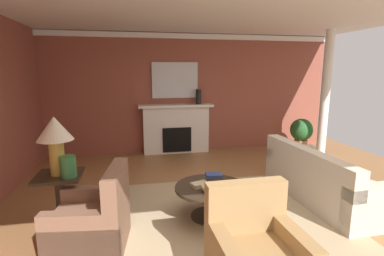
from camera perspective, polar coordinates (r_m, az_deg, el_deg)
The scene contains 19 objects.
ground_plane at distance 4.53m, azimuth 7.10°, elevation -15.16°, with size 8.80×8.80×0.00m, color olive.
wall_fireplace at distance 7.35m, azimuth -0.99°, elevation 6.75°, with size 7.37×0.12×2.89m, color brown.
ceiling_panel at distance 4.45m, azimuth 6.74°, elevation 22.98°, with size 7.37×7.19×0.06m, color white.
crown_moulding at distance 7.29m, azimuth -0.90°, elevation 17.47°, with size 7.37×0.08×0.12m, color white.
area_rug at distance 4.26m, azimuth 3.72°, elevation -16.83°, with size 3.51×2.74×0.01m, color tan.
fireplace at distance 7.21m, azimuth -3.10°, elevation -0.40°, with size 1.80×0.35×1.20m.
mantel_mirror at distance 7.19m, azimuth -3.35°, elevation 9.29°, with size 1.11×0.04×0.86m, color silver.
sofa at distance 5.05m, azimuth 24.03°, elevation -9.60°, with size 0.98×2.13×0.85m.
armchair_near_window at distance 3.65m, azimuth -18.69°, elevation -17.12°, with size 0.90×0.90×0.95m.
coffee_table at distance 4.12m, azimuth 3.78°, elevation -12.77°, with size 1.00×1.00×0.45m.
side_table at distance 4.24m, azimuth -24.23°, elevation -12.07°, with size 0.56×0.56×0.70m.
table_lamp at distance 4.01m, azimuth -25.15°, elevation -1.12°, with size 0.44×0.44×0.75m.
vase_mantel_right at distance 7.15m, azimuth 1.28°, elevation 6.12°, with size 0.13×0.13×0.36m, color black.
vase_on_side_table at distance 3.95m, azimuth -22.97°, elevation -6.94°, with size 0.19×0.19×0.27m, color #33703D.
book_red_cover at distance 4.06m, azimuth 1.55°, elevation -10.94°, with size 0.24×0.15×0.05m, color tan.
book_art_folio at distance 3.88m, azimuth 3.65°, elevation -11.34°, with size 0.24×0.17×0.03m, color tan.
book_small_novel at distance 4.16m, azimuth 4.26°, elevation -9.16°, with size 0.22×0.18×0.05m, color navy.
potted_plant at distance 7.83m, azimuth 20.55°, elevation -0.75°, with size 0.56×0.56×0.83m.
column_white at distance 7.39m, azimuth 24.53°, elevation 5.78°, with size 0.20×0.20×2.89m, color white.
Camera 1 is at (-1.33, -3.85, 2.00)m, focal length 27.36 mm.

